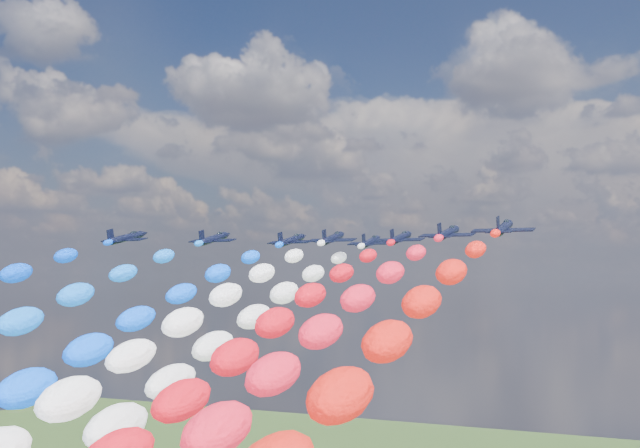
% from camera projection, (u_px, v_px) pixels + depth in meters
% --- Properties ---
extents(jet_0, '(8.50, 11.39, 4.55)m').
position_uv_depth(jet_0, '(126.00, 238.00, 140.64)').
color(jet_0, black).
extents(jet_1, '(8.30, 11.26, 4.55)m').
position_uv_depth(jet_1, '(214.00, 239.00, 143.69)').
color(jet_1, black).
extents(jet_2, '(8.50, 11.40, 4.55)m').
position_uv_depth(jet_2, '(291.00, 240.00, 150.14)').
color(jet_2, black).
extents(jet_3, '(8.68, 11.52, 4.55)m').
position_uv_depth(jet_3, '(333.00, 238.00, 141.99)').
color(jet_3, black).
extents(jet_4, '(8.67, 11.51, 4.55)m').
position_uv_depth(jet_4, '(371.00, 242.00, 155.86)').
color(jet_4, black).
extents(trail_4, '(6.14, 132.16, 51.74)m').
position_uv_depth(trail_4, '(141.00, 432.00, 93.68)').
color(trail_4, silver).
extents(jet_5, '(8.13, 11.13, 4.55)m').
position_uv_depth(jet_5, '(400.00, 238.00, 140.84)').
color(jet_5, black).
extents(jet_6, '(8.27, 11.23, 4.55)m').
position_uv_depth(jet_6, '(448.00, 233.00, 124.87)').
color(jet_6, black).
extents(jet_7, '(8.65, 11.50, 4.55)m').
position_uv_depth(jet_7, '(504.00, 228.00, 111.60)').
color(jet_7, black).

